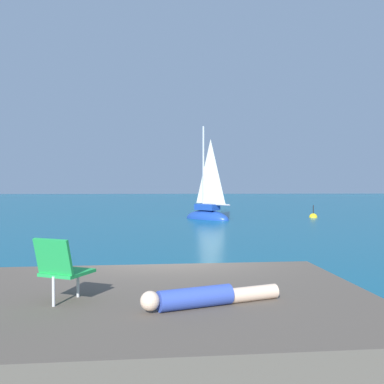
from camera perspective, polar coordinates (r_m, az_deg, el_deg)
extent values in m
plane|color=#0F5675|center=(9.44, -3.04, -14.27)|extent=(160.00, 160.00, 0.00)
cube|color=brown|center=(6.30, -9.06, -17.23)|extent=(6.87, 4.75, 1.08)
cube|color=brown|center=(8.42, 7.11, -16.23)|extent=(1.56, 1.39, 0.90)
ellipsoid|color=#193D99|center=(30.58, 1.88, -3.36)|extent=(3.36, 3.37, 1.22)
cube|color=#193D99|center=(30.53, 1.88, -1.85)|extent=(1.70, 1.70, 0.40)
cylinder|color=#B7B7BC|center=(30.71, 1.42, 2.96)|extent=(0.13, 0.13, 5.53)
cylinder|color=#B2B2B7|center=(30.01, 3.00, -1.55)|extent=(1.63, 1.65, 0.11)
pyramid|color=silver|center=(30.29, 2.30, 2.56)|extent=(1.29, 1.30, 4.20)
cylinder|color=#334CB2|center=(5.47, 0.40, -12.87)|extent=(0.92, 0.56, 0.24)
cylinder|color=beige|center=(5.82, 7.28, -12.31)|extent=(0.72, 0.43, 0.18)
sphere|color=beige|center=(5.27, -5.19, -13.21)|extent=(0.22, 0.22, 0.22)
cube|color=green|center=(5.92, -15.08, -9.54)|extent=(0.65, 0.67, 0.04)
cube|color=green|center=(5.68, -16.71, -7.72)|extent=(0.50, 0.34, 0.45)
cylinder|color=silver|center=(6.12, -13.87, -10.85)|extent=(0.04, 0.04, 0.35)
cylinder|color=silver|center=(5.76, -16.68, -11.65)|extent=(0.04, 0.04, 0.35)
sphere|color=yellow|center=(33.13, 14.70, -3.04)|extent=(0.56, 0.56, 0.56)
cylinder|color=black|center=(33.09, 14.71, -2.09)|extent=(0.06, 0.06, 0.60)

